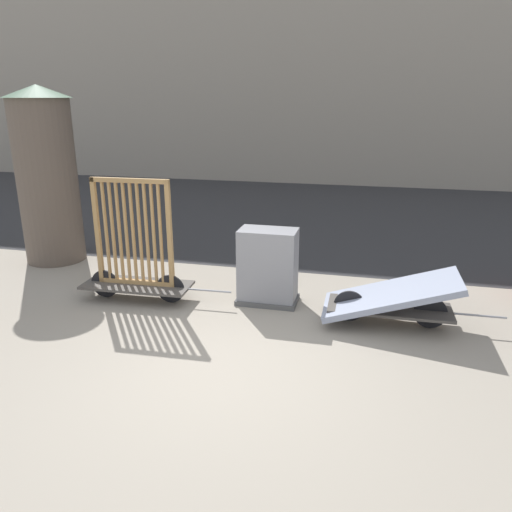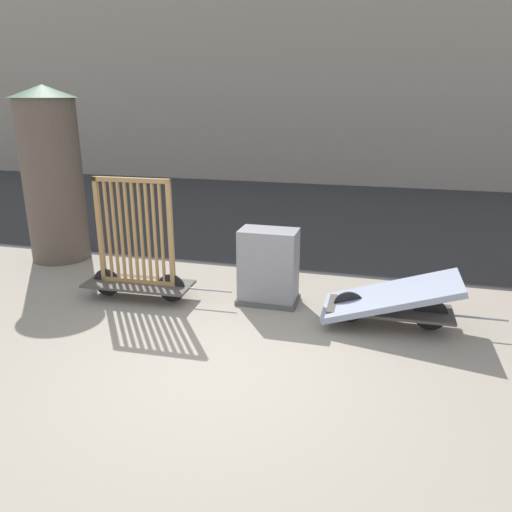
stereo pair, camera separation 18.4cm
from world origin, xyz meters
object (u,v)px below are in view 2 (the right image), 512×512
Objects in this scene: bike_cart_with_bedframe at (137,260)px; advertising_column at (52,174)px; utility_cabinet at (268,269)px; bike_cart_with_mattress at (390,299)px.

bike_cart_with_bedframe is 3.20m from advertising_column.
utility_cabinet is at bearing -14.19° from advertising_column.
bike_cart_with_bedframe is 3.98m from bike_cart_with_mattress.
utility_cabinet is 0.36× the size of advertising_column.
utility_cabinet is 4.94m from advertising_column.
advertising_column is (-4.66, 1.18, 1.16)m from utility_cabinet.
bike_cart_with_mattress is at bearing -1.91° from bike_cart_with_bedframe.
utility_cabinet is at bearing 167.35° from bike_cart_with_mattress.
bike_cart_with_mattress is at bearing -11.72° from utility_cabinet.
utility_cabinet is (2.08, 0.39, -0.10)m from bike_cart_with_bedframe.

